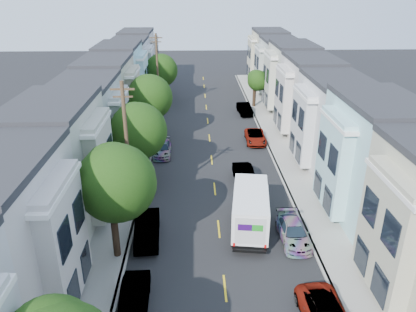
# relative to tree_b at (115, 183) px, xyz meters

# --- Properties ---
(ground) EXTENTS (160.00, 160.00, 0.00)m
(ground) POSITION_rel_tree_b_xyz_m (6.30, 2.87, -5.22)
(ground) COLOR black
(ground) RESTS_ON ground
(road_slab) EXTENTS (12.00, 70.00, 0.02)m
(road_slab) POSITION_rel_tree_b_xyz_m (6.30, 17.87, -5.21)
(road_slab) COLOR black
(road_slab) RESTS_ON ground
(curb_left) EXTENTS (0.30, 70.00, 0.15)m
(curb_left) POSITION_rel_tree_b_xyz_m (0.25, 17.87, -5.14)
(curb_left) COLOR gray
(curb_left) RESTS_ON ground
(curb_right) EXTENTS (0.30, 70.00, 0.15)m
(curb_right) POSITION_rel_tree_b_xyz_m (12.35, 17.87, -5.14)
(curb_right) COLOR gray
(curb_right) RESTS_ON ground
(sidewalk_left) EXTENTS (2.60, 70.00, 0.15)m
(sidewalk_left) POSITION_rel_tree_b_xyz_m (-1.05, 17.87, -5.14)
(sidewalk_left) COLOR gray
(sidewalk_left) RESTS_ON ground
(sidewalk_right) EXTENTS (2.60, 70.00, 0.15)m
(sidewalk_right) POSITION_rel_tree_b_xyz_m (13.65, 17.87, -5.14)
(sidewalk_right) COLOR gray
(sidewalk_right) RESTS_ON ground
(centerline) EXTENTS (0.12, 70.00, 0.01)m
(centerline) POSITION_rel_tree_b_xyz_m (6.30, 17.87, -5.22)
(centerline) COLOR gold
(centerline) RESTS_ON ground
(townhouse_row_left) EXTENTS (5.00, 70.00, 8.50)m
(townhouse_row_left) POSITION_rel_tree_b_xyz_m (-4.85, 17.87, -5.22)
(townhouse_row_left) COLOR silver
(townhouse_row_left) RESTS_ON ground
(townhouse_row_right) EXTENTS (5.00, 70.00, 8.50)m
(townhouse_row_right) POSITION_rel_tree_b_xyz_m (17.45, 17.87, -5.22)
(townhouse_row_right) COLOR silver
(townhouse_row_right) RESTS_ON ground
(tree_b) EXTENTS (4.70, 4.70, 7.59)m
(tree_b) POSITION_rel_tree_b_xyz_m (0.00, 0.00, 0.00)
(tree_b) COLOR black
(tree_b) RESTS_ON ground
(tree_c) EXTENTS (4.70, 4.70, 7.18)m
(tree_c) POSITION_rel_tree_b_xyz_m (0.00, 10.07, -0.40)
(tree_c) COLOR black
(tree_c) RESTS_ON ground
(tree_d) EXTENTS (4.70, 4.70, 7.43)m
(tree_d) POSITION_rel_tree_b_xyz_m (0.00, 19.59, -0.16)
(tree_d) COLOR black
(tree_d) RESTS_ON ground
(tree_e) EXTENTS (4.56, 4.56, 6.88)m
(tree_e) POSITION_rel_tree_b_xyz_m (0.00, 35.57, -0.63)
(tree_e) COLOR black
(tree_e) RESTS_ON ground
(tree_far_r) EXTENTS (2.81, 2.81, 5.09)m
(tree_far_r) POSITION_rel_tree_b_xyz_m (13.20, 32.85, -1.58)
(tree_far_r) COLOR black
(tree_far_r) RESTS_ON ground
(utility_pole_near) EXTENTS (1.60, 0.26, 10.00)m
(utility_pole_near) POSITION_rel_tree_b_xyz_m (0.00, 4.87, -0.07)
(utility_pole_near) COLOR #42301E
(utility_pole_near) RESTS_ON ground
(utility_pole_far) EXTENTS (1.60, 0.26, 10.00)m
(utility_pole_far) POSITION_rel_tree_b_xyz_m (0.00, 30.87, -0.07)
(utility_pole_far) COLOR #42301E
(utility_pole_far) RESTS_ON ground
(fedex_truck) EXTENTS (2.38, 6.19, 2.97)m
(fedex_truck) POSITION_rel_tree_b_xyz_m (8.46, 2.82, -3.56)
(fedex_truck) COLOR white
(fedex_truck) RESTS_ON ground
(lead_sedan) EXTENTS (1.77, 4.32, 1.41)m
(lead_sedan) POSITION_rel_tree_b_xyz_m (8.90, 9.92, -4.51)
(lead_sedan) COLOR black
(lead_sedan) RESTS_ON ground
(parked_left_b) EXTENTS (1.54, 4.08, 1.35)m
(parked_left_b) POSITION_rel_tree_b_xyz_m (1.40, -4.57, -4.54)
(parked_left_b) COLOR #0B1B40
(parked_left_b) RESTS_ON ground
(parked_left_c) EXTENTS (1.89, 4.60, 1.50)m
(parked_left_c) POSITION_rel_tree_b_xyz_m (1.40, 1.88, -4.47)
(parked_left_c) COLOR #A5ACBC
(parked_left_c) RESTS_ON ground
(parked_left_d) EXTENTS (1.83, 4.21, 1.25)m
(parked_left_d) POSITION_rel_tree_b_xyz_m (1.40, 16.37, -4.59)
(parked_left_d) COLOR #5E220D
(parked_left_d) RESTS_ON ground
(parked_right_b) EXTENTS (1.86, 4.30, 1.28)m
(parked_right_b) POSITION_rel_tree_b_xyz_m (11.20, 1.36, -4.58)
(parked_right_b) COLOR silver
(parked_right_b) RESTS_ON ground
(parked_right_c) EXTENTS (2.21, 4.56, 1.25)m
(parked_right_c) POSITION_rel_tree_b_xyz_m (11.20, 19.43, -4.59)
(parked_right_c) COLOR black
(parked_right_c) RESTS_ON ground
(parked_right_d) EXTENTS (1.80, 4.27, 1.39)m
(parked_right_d) POSITION_rel_tree_b_xyz_m (11.20, 29.57, -4.52)
(parked_right_d) COLOR black
(parked_right_d) RESTS_ON ground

